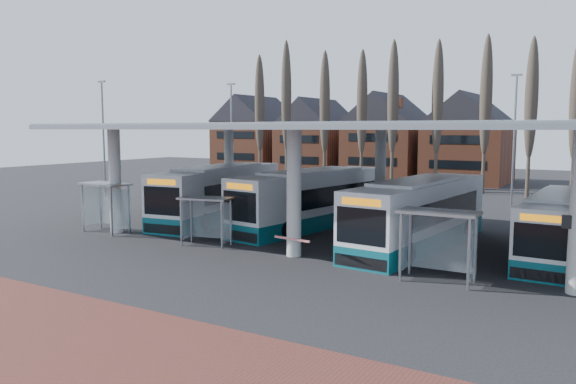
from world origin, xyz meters
The scene contains 16 objects.
ground centered at (0.00, 0.00, 0.00)m, with size 140.00×140.00×0.00m, color black.
brick_strip centered at (0.00, -12.00, 0.01)m, with size 70.00×10.00×0.03m, color #502420.
station_canopy centered at (0.00, 8.00, 5.68)m, with size 32.00×16.00×6.34m.
poplar_row centered at (0.00, 33.00, 8.78)m, with size 45.10×1.10×14.50m.
townhouse_row centered at (-15.75, 44.00, 5.94)m, with size 36.80×10.30×12.25m.
lamp_post_a centered at (-18.00, 22.00, 5.34)m, with size 0.80×0.16×10.17m.
lamp_post_b centered at (6.00, 26.00, 5.34)m, with size 0.80×0.16×10.17m.
lamp_post_d centered at (-26.00, 14.00, 5.34)m, with size 0.80×0.16×10.17m.
bus_0 centered at (-9.80, 9.54, 1.69)m, with size 4.41×13.15×3.58m.
bus_1 centered at (-3.01, 10.00, 1.67)m, with size 4.61×13.00×3.54m.
bus_2 centered at (4.41, 7.80, 1.64)m, with size 3.77×12.71×3.48m.
bus_3 centered at (10.83, 8.77, 1.43)m, with size 2.64×10.97×3.03m.
shelter_0 centered at (-12.55, 2.38, 2.11)m, with size 3.23×1.80×2.90m.
shelter_1 centered at (-5.16, 2.41, 1.83)m, with size 2.92×1.85×2.52m.
shelter_2 centered at (7.15, 1.63, 2.07)m, with size 3.09×1.59×2.85m.
barrier centered at (0.09, 2.28, 0.80)m, with size 2.05×0.69×1.03m.
Camera 1 is at (13.16, -20.21, 6.05)m, focal length 35.00 mm.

